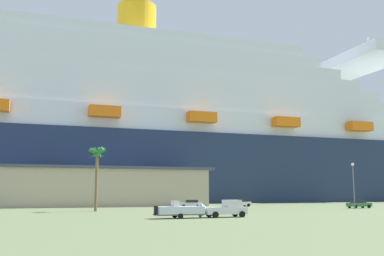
{
  "coord_description": "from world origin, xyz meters",
  "views": [
    {
      "loc": [
        -14.86,
        -72.87,
        3.35
      ],
      "look_at": [
        7.4,
        30.22,
        18.66
      ],
      "focal_mm": 40.67,
      "sensor_mm": 36.0,
      "label": 1
    }
  ],
  "objects": [
    {
      "name": "ground_plane",
      "position": [
        0.0,
        30.0,
        0.0
      ],
      "size": [
        600.0,
        600.0,
        0.0
      ],
      "primitive_type": "plane",
      "color": "#66754C"
    },
    {
      "name": "parked_car_green_wagon",
      "position": [
        35.8,
        5.35,
        0.83
      ],
      "size": [
        4.91,
        2.44,
        1.58
      ],
      "color": "#2D723F",
      "rests_on": "ground_plane"
    },
    {
      "name": "terminal_building",
      "position": [
        -24.19,
        32.59,
        4.34
      ],
      "size": [
        70.41,
        33.01,
        8.64
      ],
      "color": "#B7A88C",
      "rests_on": "ground_plane"
    },
    {
      "name": "cruise_ship",
      "position": [
        20.4,
        60.48,
        19.58
      ],
      "size": [
        229.42,
        58.55,
        65.67
      ],
      "color": "#1E2D4C",
      "rests_on": "ground_plane"
    },
    {
      "name": "pickup_truck",
      "position": [
        1.53,
        -18.14,
        1.04
      ],
      "size": [
        5.85,
        2.97,
        2.2
      ],
      "color": "silver",
      "rests_on": "ground_plane"
    },
    {
      "name": "parked_car_silver_sedan",
      "position": [
        3.8,
        14.53,
        0.83
      ],
      "size": [
        4.63,
        2.58,
        1.58
      ],
      "color": "silver",
      "rests_on": "ground_plane"
    },
    {
      "name": "street_lamp",
      "position": [
        32.48,
        1.53,
        5.57
      ],
      "size": [
        0.56,
        0.56,
        8.65
      ],
      "color": "slate",
      "rests_on": "ground_plane"
    },
    {
      "name": "palm_tree",
      "position": [
        -15.06,
        2.05,
        8.68
      ],
      "size": [
        3.11,
        2.81,
        10.77
      ],
      "color": "brown",
      "rests_on": "ground_plane"
    },
    {
      "name": "parked_car_white_van",
      "position": [
        15.71,
        18.44,
        0.83
      ],
      "size": [
        4.54,
        2.57,
        1.58
      ],
      "color": "white",
      "rests_on": "ground_plane"
    },
    {
      "name": "small_boat_on_trailer",
      "position": [
        -4.07,
        -19.03,
        0.96
      ],
      "size": [
        8.09,
        3.08,
        2.15
      ],
      "color": "#595960",
      "rests_on": "ground_plane"
    }
  ]
}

